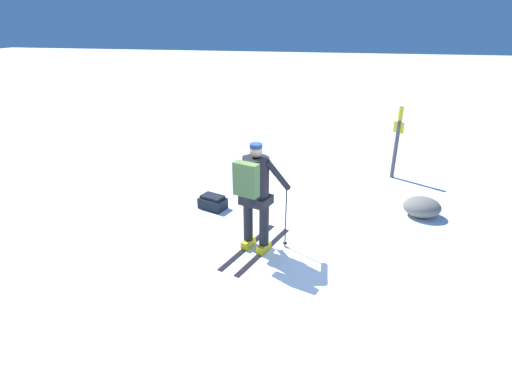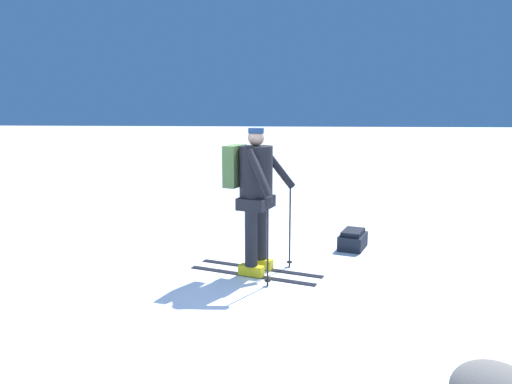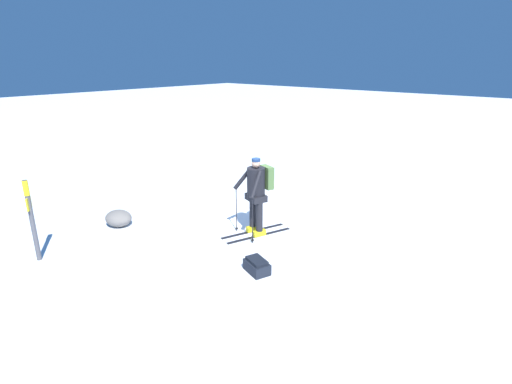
% 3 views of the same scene
% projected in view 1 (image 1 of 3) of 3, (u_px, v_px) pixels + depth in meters
% --- Properties ---
extents(ground_plane, '(80.00, 80.00, 0.00)m').
position_uv_depth(ground_plane, '(296.00, 263.00, 6.02)').
color(ground_plane, white).
extents(skier, '(0.96, 1.64, 1.74)m').
position_uv_depth(skier, '(255.00, 190.00, 5.95)').
color(skier, black).
rests_on(skier, ground_plane).
extents(dropped_backpack, '(0.58, 0.47, 0.27)m').
position_uv_depth(dropped_backpack, '(213.00, 202.00, 7.69)').
color(dropped_backpack, black).
rests_on(dropped_backpack, ground_plane).
extents(trail_marker, '(0.21, 0.16, 1.63)m').
position_uv_depth(trail_marker, '(397.00, 137.00, 8.87)').
color(trail_marker, '#4C4C51').
rests_on(trail_marker, ground_plane).
extents(rock_boulder, '(0.67, 0.57, 0.37)m').
position_uv_depth(rock_boulder, '(422.00, 207.00, 7.37)').
color(rock_boulder, slate).
rests_on(rock_boulder, ground_plane).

